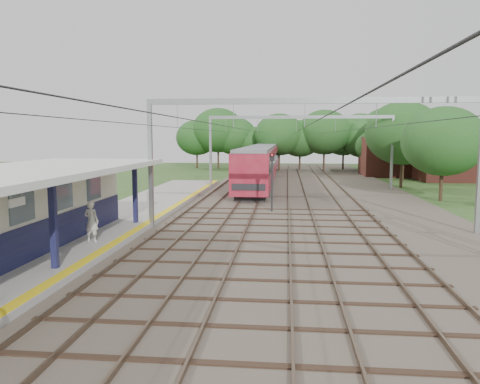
{
  "coord_description": "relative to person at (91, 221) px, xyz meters",
  "views": [
    {
      "loc": [
        2.29,
        -9.55,
        5.01
      ],
      "look_at": [
        -0.57,
        19.16,
        1.6
      ],
      "focal_mm": 35.0,
      "sensor_mm": 36.0,
      "label": 1
    }
  ],
  "objects": [
    {
      "name": "person",
      "position": [
        0.0,
        0.0,
        0.0
      ],
      "size": [
        0.73,
        0.53,
        1.84
      ],
      "primitive_type": "imported",
      "rotation": [
        0.0,
        0.0,
        3.0
      ],
      "color": "beige",
      "rests_on": "platform"
    },
    {
      "name": "catenary_system",
      "position": [
        9.72,
        15.09,
        4.24
      ],
      "size": [
        17.22,
        88.0,
        7.0
      ],
      "color": "gray",
      "rests_on": "ground"
    },
    {
      "name": "house_near",
      "position": [
        27.33,
        35.81,
        1.72
      ],
      "size": [
        7.0,
        6.12,
        7.89
      ],
      "color": "brown",
      "rests_on": "ground"
    },
    {
      "name": "canopy",
      "position": [
        -1.44,
        -4.19,
        2.38
      ],
      "size": [
        6.4,
        20.0,
        3.44
      ],
      "color": "#13153E",
      "rests_on": "platform"
    },
    {
      "name": "tree_band",
      "position": [
        10.17,
        46.93,
        3.65
      ],
      "size": [
        31.72,
        30.88,
        8.82
      ],
      "color": "#382619",
      "rests_on": "ground"
    },
    {
      "name": "ballast_bed",
      "position": [
        10.33,
        19.81,
        -1.22
      ],
      "size": [
        18.0,
        90.0,
        0.1
      ],
      "primitive_type": "cube",
      "color": "#473D33",
      "rests_on": "ground"
    },
    {
      "name": "signal_post",
      "position": [
        7.68,
        10.96,
        1.12
      ],
      "size": [
        0.3,
        0.28,
        3.93
      ],
      "rotation": [
        0.0,
        0.0,
        -0.27
      ],
      "color": "black",
      "rests_on": "ground"
    },
    {
      "name": "rail_tracks",
      "position": [
        7.83,
        19.81,
        -1.09
      ],
      "size": [
        11.8,
        88.0,
        0.15
      ],
      "color": "brown",
      "rests_on": "ballast_bed"
    },
    {
      "name": "platform",
      "position": [
        -1.17,
        3.81,
        -1.09
      ],
      "size": [
        5.0,
        52.0,
        0.35
      ],
      "primitive_type": "cube",
      "color": "gray",
      "rests_on": "ground"
    },
    {
      "name": "ground",
      "position": [
        6.33,
        -10.19,
        -1.27
      ],
      "size": [
        160.0,
        160.0,
        0.0
      ],
      "primitive_type": "plane",
      "color": "#2D4C1E",
      "rests_on": "ground"
    },
    {
      "name": "yellow_stripe",
      "position": [
        1.08,
        3.81,
        -0.91
      ],
      "size": [
        0.45,
        52.0,
        0.01
      ],
      "primitive_type": "cube",
      "color": "yellow",
      "rests_on": "platform"
    },
    {
      "name": "train",
      "position": [
        5.83,
        33.33,
        0.92
      ],
      "size": [
        3.0,
        37.38,
        3.94
      ],
      "color": "black",
      "rests_on": "ballast_bed"
    },
    {
      "name": "house_far",
      "position": [
        22.33,
        41.81,
        1.97
      ],
      "size": [
        8.0,
        6.12,
        8.66
      ],
      "color": "brown",
      "rests_on": "ground"
    }
  ]
}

